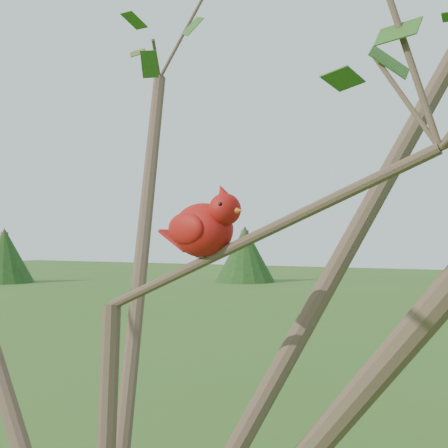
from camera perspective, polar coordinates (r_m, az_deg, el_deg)
crabapple_tree at (r=1.05m, az=-11.19°, el=1.15°), size 2.35×2.05×2.95m
cardinal at (r=1.06m, az=-1.71°, el=-0.30°), size 0.19×0.12×0.13m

